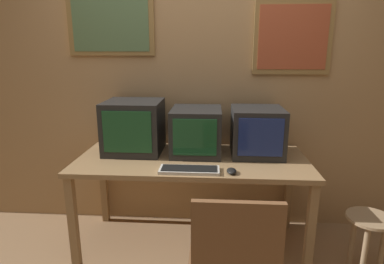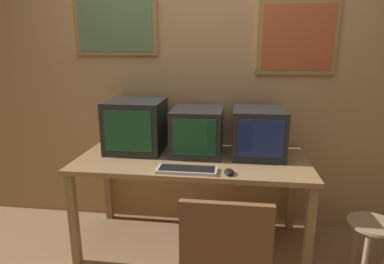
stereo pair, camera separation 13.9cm
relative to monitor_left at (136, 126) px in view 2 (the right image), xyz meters
name	(u,v)px [view 2 (the right image)]	position (x,y,z in m)	size (l,w,h in m)	color
wall_back	(199,80)	(0.48, 0.30, 0.35)	(8.00, 0.08, 2.60)	tan
desk	(192,168)	(0.48, -0.14, -0.28)	(1.76, 0.76, 0.75)	#99754C
monitor_left	(136,126)	(0.00, 0.00, 0.00)	(0.45, 0.43, 0.42)	black
monitor_center	(197,131)	(0.50, 0.00, -0.03)	(0.39, 0.45, 0.36)	black
monitor_right	(258,132)	(0.98, 0.00, -0.02)	(0.39, 0.42, 0.37)	black
keyboard_main	(187,170)	(0.48, -0.42, -0.20)	(0.41, 0.15, 0.03)	beige
mouse_near_keyboard	(229,172)	(0.76, -0.43, -0.19)	(0.07, 0.10, 0.03)	black
desk_clock	(109,139)	(-0.29, 0.11, -0.16)	(0.08, 0.05, 0.10)	#B7B2AD
side_stool	(370,239)	(1.70, -0.45, -0.61)	(0.31, 0.31, 0.47)	#9E7F5B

